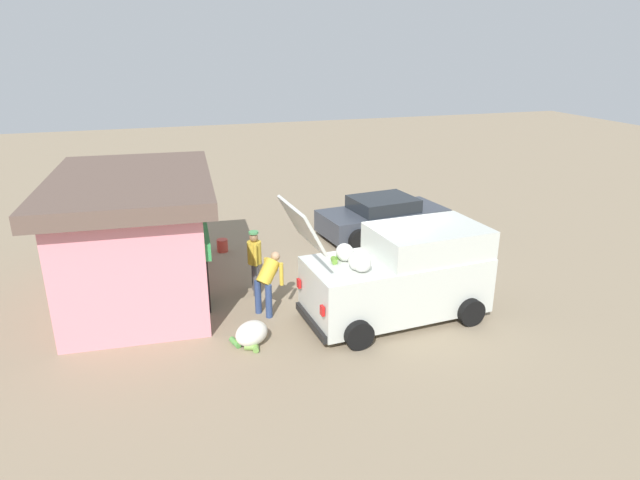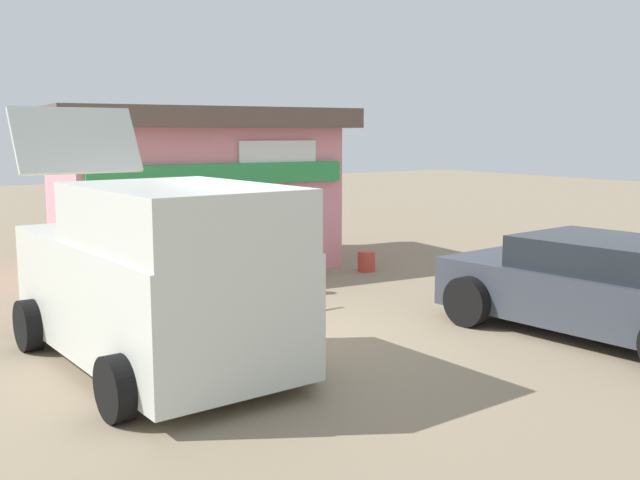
% 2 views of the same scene
% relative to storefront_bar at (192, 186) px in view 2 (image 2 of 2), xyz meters
% --- Properties ---
extents(ground_plane, '(60.00, 60.00, 0.00)m').
position_rel_storefront_bar_xyz_m(ground_plane, '(-1.12, -5.40, -1.54)').
color(ground_plane, gray).
extents(storefront_bar, '(5.62, 3.91, 2.98)m').
position_rel_storefront_bar_xyz_m(storefront_bar, '(0.00, 0.00, 0.00)').
color(storefront_bar, pink).
rests_on(storefront_bar, ground_plane).
extents(delivery_van, '(2.37, 4.54, 2.88)m').
position_rel_storefront_bar_xyz_m(delivery_van, '(-2.79, -5.52, -0.54)').
color(delivery_van, silver).
rests_on(delivery_van, ground_plane).
extents(parked_sedan, '(2.53, 4.16, 1.24)m').
position_rel_storefront_bar_xyz_m(parked_sedan, '(2.37, -7.34, -0.94)').
color(parked_sedan, '#383D47').
rests_on(parked_sedan, ground_plane).
extents(vendor_standing, '(0.57, 0.37, 1.59)m').
position_rel_storefront_bar_xyz_m(vendor_standing, '(-0.64, -2.65, -0.63)').
color(vendor_standing, '#4C4C51').
rests_on(vendor_standing, ground_plane).
extents(customer_bending, '(0.66, 0.70, 1.41)m').
position_rel_storefront_bar_xyz_m(customer_bending, '(-1.77, -2.72, -0.70)').
color(customer_bending, navy).
rests_on(customer_bending, ground_plane).
extents(unloaded_banana_pile, '(0.91, 0.94, 0.49)m').
position_rel_storefront_bar_xyz_m(unloaded_banana_pile, '(-3.03, -2.08, -1.32)').
color(unloaded_banana_pile, silver).
rests_on(unloaded_banana_pile, ground_plane).
extents(paint_bucket, '(0.32, 0.32, 0.37)m').
position_rel_storefront_bar_xyz_m(paint_bucket, '(2.45, -2.26, -1.36)').
color(paint_bucket, '#BF3F33').
rests_on(paint_bucket, ground_plane).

